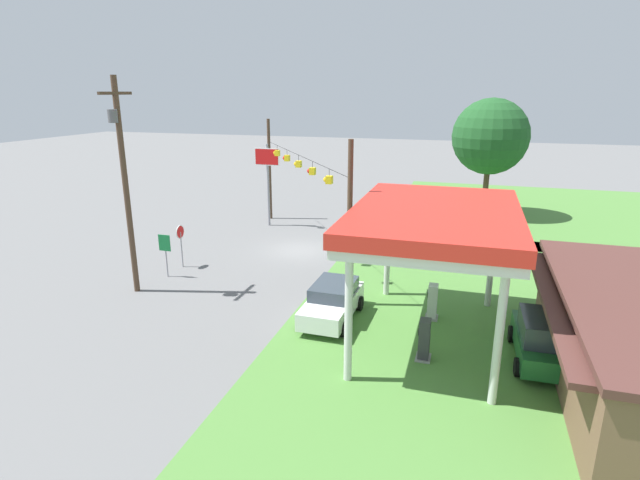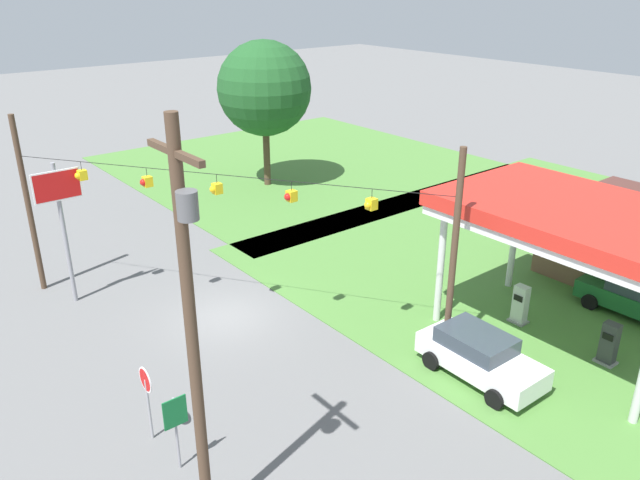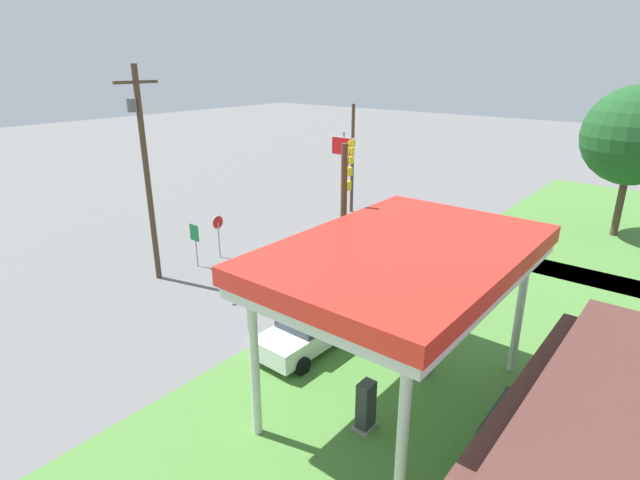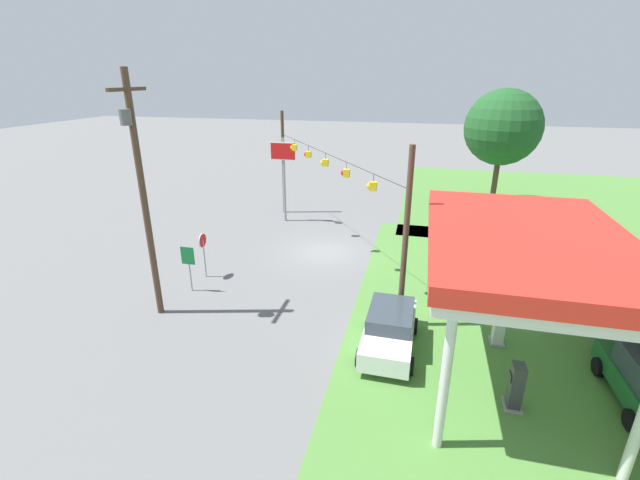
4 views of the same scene
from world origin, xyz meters
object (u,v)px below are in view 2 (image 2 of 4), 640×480
object	(u,v)px
gas_station_canopy	(580,220)
utility_pole_main	(192,325)
car_at_pumps_rear	(637,294)
stop_sign_overhead	(60,206)
car_at_pumps_front	(479,355)
tree_west_verge	(264,89)
fuel_pump_far	(609,345)
stop_sign_roadside	(146,388)
route_sign	(176,419)
fuel_pump_near	(520,306)

from	to	relation	value
gas_station_canopy	utility_pole_main	size ratio (longest dim) A/B	0.90
car_at_pumps_rear	stop_sign_overhead	bearing A→B (deg)	46.98
car_at_pumps_front	tree_west_verge	size ratio (longest dim) A/B	0.48
fuel_pump_far	stop_sign_roadside	bearing A→B (deg)	-114.49
fuel_pump_far	route_sign	xyz separation A→B (m)	(-4.90, -14.36, 0.93)
stop_sign_roadside	route_sign	bearing A→B (deg)	-177.42
fuel_pump_far	route_sign	bearing A→B (deg)	-108.83
car_at_pumps_front	stop_sign_roadside	distance (m)	11.05
fuel_pump_near	route_sign	distance (m)	14.44
fuel_pump_far	car_at_pumps_front	distance (m)	4.87
stop_sign_overhead	tree_west_verge	xyz separation A→B (m)	(-8.27, 15.64, 2.03)
car_at_pumps_rear	fuel_pump_near	bearing A→B (deg)	57.38
route_sign	utility_pole_main	bearing A→B (deg)	-8.61
car_at_pumps_front	stop_sign_overhead	xyz separation A→B (m)	(-14.32, -8.99, 3.45)
stop_sign_roadside	car_at_pumps_front	bearing A→B (deg)	-112.30
stop_sign_roadside	utility_pole_main	size ratio (longest dim) A/B	0.24
stop_sign_overhead	utility_pole_main	world-z (taller)	utility_pole_main
fuel_pump_far	route_sign	world-z (taller)	route_sign
car_at_pumps_front	utility_pole_main	bearing A→B (deg)	-90.31
car_at_pumps_front	car_at_pumps_rear	bearing A→B (deg)	82.35
gas_station_canopy	car_at_pumps_front	bearing A→B (deg)	-97.44
gas_station_canopy	car_at_pumps_rear	size ratio (longest dim) A/B	2.21
fuel_pump_far	stop_sign_roadside	xyz separation A→B (m)	(-6.58, -14.43, 1.03)
car_at_pumps_rear	tree_west_verge	xyz separation A→B (m)	(-23.90, -1.83, 5.39)
utility_pole_main	route_sign	bearing A→B (deg)	171.39
stop_sign_roadside	stop_sign_overhead	distance (m)	10.52
fuel_pump_far	stop_sign_roadside	world-z (taller)	stop_sign_roadside
gas_station_canopy	utility_pole_main	bearing A→B (deg)	-93.15
gas_station_canopy	utility_pole_main	xyz separation A→B (m)	(-0.81, -14.70, 0.87)
fuel_pump_far	fuel_pump_near	bearing A→B (deg)	180.00
gas_station_canopy	utility_pole_main	distance (m)	14.75
fuel_pump_near	fuel_pump_far	distance (m)	3.68
stop_sign_overhead	tree_west_verge	distance (m)	17.81
fuel_pump_far	route_sign	size ratio (longest dim) A/B	0.68
car_at_pumps_rear	tree_west_verge	bearing A→B (deg)	3.17
fuel_pump_far	car_at_pumps_rear	bearing A→B (deg)	104.40
car_at_pumps_rear	stop_sign_roadside	xyz separation A→B (m)	(-5.48, -18.68, 0.85)
stop_sign_overhead	utility_pole_main	size ratio (longest dim) A/B	0.58
fuel_pump_near	tree_west_verge	size ratio (longest dim) A/B	0.18
gas_station_canopy	stop_sign_overhead	xyz separation A→B (m)	(-14.88, -13.23, -0.67)
fuel_pump_near	fuel_pump_far	size ratio (longest dim) A/B	1.00
route_sign	stop_sign_overhead	bearing A→B (deg)	174.55
stop_sign_overhead	utility_pole_main	distance (m)	14.23
fuel_pump_near	utility_pole_main	distance (m)	15.58
car_at_pumps_front	fuel_pump_near	bearing A→B (deg)	107.99
route_sign	tree_west_verge	bearing A→B (deg)	140.15
fuel_pump_near	stop_sign_overhead	size ratio (longest dim) A/B	0.27
stop_sign_overhead	tree_west_verge	size ratio (longest dim) A/B	0.65
car_at_pumps_front	utility_pole_main	distance (m)	11.59
route_sign	tree_west_verge	world-z (taller)	tree_west_verge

